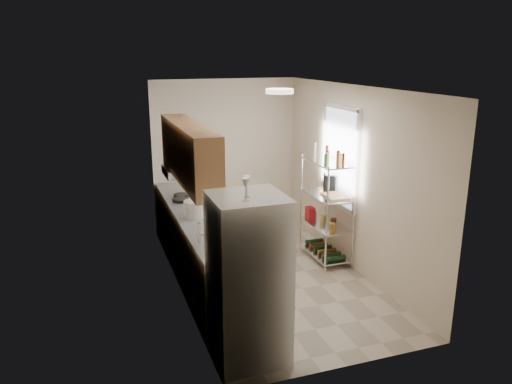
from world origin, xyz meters
TOP-DOWN VIEW (x-y plane):
  - room at (0.00, 0.00)m, footprint 2.52×4.42m
  - counter_run at (-0.92, 0.44)m, footprint 0.63×3.51m
  - upper_cabinets at (-1.05, 0.10)m, footprint 0.33×2.20m
  - range_hood at (-1.00, 0.90)m, footprint 0.50×0.60m
  - window at (1.23, 0.35)m, footprint 0.06×1.00m
  - bakers_rack at (1.00, 0.30)m, footprint 0.45×0.90m
  - ceiling_dome at (0.00, -0.30)m, footprint 0.34×0.34m
  - refrigerator at (-0.87, -1.70)m, footprint 0.71×0.71m
  - wine_glass_a at (-0.90, -1.75)m, footprint 0.07×0.07m
  - wine_glass_b at (-0.94, -1.87)m, footprint 0.08×0.08m
  - rice_cooker at (-0.98, 0.26)m, footprint 0.28×0.28m
  - frying_pan_large at (-1.01, 1.04)m, footprint 0.34×0.34m
  - frying_pan_small at (-0.96, 1.26)m, footprint 0.26×0.26m
  - cutting_board at (1.08, 0.15)m, footprint 0.35×0.44m
  - espresso_machine at (1.15, 0.50)m, footprint 0.21×0.26m
  - storage_bag at (0.90, 0.63)m, footprint 0.11×0.15m

SIDE VIEW (x-z plane):
  - counter_run at x=-0.92m, z-range 0.00..0.90m
  - storage_bag at x=0.90m, z-range 0.56..0.73m
  - refrigerator at x=-0.87m, z-range 0.00..1.72m
  - frying_pan_large at x=-1.01m, z-range 0.90..0.94m
  - frying_pan_small at x=-0.96m, z-range 0.90..0.95m
  - rice_cooker at x=-0.98m, z-range 0.90..1.12m
  - cutting_board at x=1.08m, z-range 1.01..1.04m
  - bakers_rack at x=1.00m, z-range 0.24..1.97m
  - espresso_machine at x=1.15m, z-range 1.01..1.27m
  - room at x=0.00m, z-range -0.01..2.61m
  - range_hood at x=-1.00m, z-range 1.33..1.45m
  - window at x=1.23m, z-range 0.82..2.28m
  - upper_cabinets at x=-1.05m, z-range 1.45..2.17m
  - wine_glass_a at x=-0.90m, z-range 1.72..1.93m
  - wine_glass_b at x=-0.94m, z-range 1.72..1.94m
  - ceiling_dome at x=0.00m, z-range 2.54..2.60m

